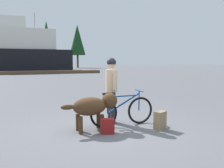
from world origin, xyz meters
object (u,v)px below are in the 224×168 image
(person_cyclist, at_px, (111,83))
(sailboat_moored, at_px, (36,69))
(backpack, at_px, (160,120))
(dog, at_px, (94,106))
(handbag_pannier, at_px, (107,126))
(bicycle, at_px, (122,111))

(person_cyclist, xyz_separation_m, sailboat_moored, (-0.41, 31.01, -0.58))
(person_cyclist, bearing_deg, backpack, -49.93)
(backpack, relative_size, sailboat_moored, 0.05)
(dog, relative_size, sailboat_moored, 0.16)
(person_cyclist, relative_size, handbag_pannier, 5.08)
(bicycle, xyz_separation_m, dog, (-0.80, -0.11, 0.21))
(handbag_pannier, height_order, sailboat_moored, sailboat_moored)
(bicycle, height_order, sailboat_moored, sailboat_moored)
(bicycle, height_order, handbag_pannier, bicycle)
(bicycle, relative_size, handbag_pannier, 5.07)
(bicycle, height_order, person_cyclist, person_cyclist)
(backpack, height_order, sailboat_moored, sailboat_moored)
(bicycle, distance_m, handbag_pannier, 0.76)
(backpack, height_order, handbag_pannier, backpack)
(bicycle, xyz_separation_m, backpack, (0.75, -0.63, -0.17))
(person_cyclist, relative_size, dog, 1.27)
(dog, bearing_deg, sailboat_moored, 89.53)
(dog, bearing_deg, person_cyclist, 38.02)
(person_cyclist, distance_m, sailboat_moored, 31.02)
(backpack, bearing_deg, sailboat_moored, 92.30)
(person_cyclist, xyz_separation_m, dog, (-0.67, -0.52, -0.48))
(bicycle, bearing_deg, backpack, -40.27)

